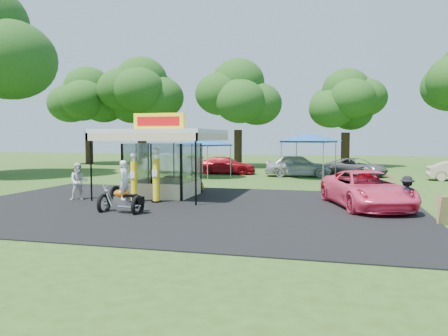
{
  "coord_description": "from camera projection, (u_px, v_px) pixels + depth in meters",
  "views": [
    {
      "loc": [
        6.43,
        -15.54,
        2.99
      ],
      "look_at": [
        1.42,
        4.0,
        1.58
      ],
      "focal_mm": 35.0,
      "sensor_mm": 36.0,
      "label": 1
    }
  ],
  "objects": [
    {
      "name": "bg_car_b",
      "position": [
        226.0,
        165.0,
        35.75
      ],
      "size": [
        4.94,
        2.18,
        1.41
      ],
      "primitive_type": "imported",
      "rotation": [
        0.0,
        0.0,
        1.61
      ],
      "color": "#AA0D17",
      "rests_on": "ground"
    },
    {
      "name": "spectator_east_a",
      "position": [
        407.0,
        196.0,
        16.75
      ],
      "size": [
        1.08,
        0.76,
        1.52
      ],
      "primitive_type": "imported",
      "rotation": [
        0.0,
        0.0,
        3.36
      ],
      "color": "black",
      "rests_on": "ground"
    },
    {
      "name": "oak_far_a",
      "position": [
        88.0,
        104.0,
        48.97
      ],
      "size": [
        8.97,
        8.97,
        10.63
      ],
      "color": "black",
      "rests_on": "ground"
    },
    {
      "name": "gas_pump_left",
      "position": [
        134.0,
        178.0,
        19.94
      ],
      "size": [
        0.44,
        0.44,
        2.34
      ],
      "color": "black",
      "rests_on": "ground"
    },
    {
      "name": "ground",
      "position": [
        163.0,
        215.0,
        16.82
      ],
      "size": [
        120.0,
        120.0,
        0.0
      ],
      "primitive_type": "plane",
      "color": "#2D4816",
      "rests_on": "ground"
    },
    {
      "name": "oak_far_b",
      "position": [
        142.0,
        98.0,
        46.87
      ],
      "size": [
        9.51,
        9.51,
        11.34
      ],
      "color": "black",
      "rests_on": "ground"
    },
    {
      "name": "asphalt_apron",
      "position": [
        180.0,
        207.0,
        18.75
      ],
      "size": [
        20.0,
        14.0,
        0.04
      ],
      "primitive_type": "cube",
      "color": "black",
      "rests_on": "ground"
    },
    {
      "name": "kiosk_car",
      "position": [
        179.0,
        183.0,
        24.24
      ],
      "size": [
        2.82,
        1.13,
        0.96
      ],
      "primitive_type": "imported",
      "rotation": [
        0.0,
        0.0,
        1.57
      ],
      "color": "yellow",
      "rests_on": "ground"
    },
    {
      "name": "motorcycle",
      "position": [
        123.0,
        192.0,
        17.04
      ],
      "size": [
        1.87,
        1.01,
        2.18
      ],
      "rotation": [
        0.0,
        0.0,
        -0.09
      ],
      "color": "black",
      "rests_on": "ground"
    },
    {
      "name": "bg_car_a",
      "position": [
        174.0,
        163.0,
        36.97
      ],
      "size": [
        5.18,
        2.19,
        1.66
      ],
      "primitive_type": "imported",
      "rotation": [
        0.0,
        0.0,
        1.66
      ],
      "color": "white",
      "rests_on": "ground"
    },
    {
      "name": "oak_far_c",
      "position": [
        238.0,
        100.0,
        44.05
      ],
      "size": [
        9.05,
        9.05,
        10.67
      ],
      "color": "black",
      "rests_on": "ground"
    },
    {
      "name": "bg_car_d",
      "position": [
        356.0,
        167.0,
        33.98
      ],
      "size": [
        5.27,
        4.95,
        1.38
      ],
      "primitive_type": "imported",
      "rotation": [
        0.0,
        0.0,
        0.87
      ],
      "color": "slate",
      "rests_on": "ground"
    },
    {
      "name": "spectator_west",
      "position": [
        79.0,
        182.0,
        20.74
      ],
      "size": [
        1.1,
        1.05,
        1.79
      ],
      "primitive_type": "imported",
      "rotation": [
        0.0,
        0.0,
        0.61
      ],
      "color": "white",
      "rests_on": "ground"
    },
    {
      "name": "bg_car_c",
      "position": [
        298.0,
        165.0,
        33.41
      ],
      "size": [
        5.22,
        2.61,
        1.71
      ],
      "primitive_type": "imported",
      "rotation": [
        0.0,
        0.0,
        1.69
      ],
      "color": "#A8A7AC",
      "rests_on": "ground"
    },
    {
      "name": "tent_west",
      "position": [
        205.0,
        141.0,
        32.39
      ],
      "size": [
        4.26,
        4.26,
        2.98
      ],
      "rotation": [
        0.0,
        0.0,
        -0.39
      ],
      "color": "gray",
      "rests_on": "ground"
    },
    {
      "name": "tent_east",
      "position": [
        309.0,
        137.0,
        31.83
      ],
      "size": [
        4.73,
        4.73,
        3.31
      ],
      "rotation": [
        0.0,
        0.0,
        -0.27
      ],
      "color": "gray",
      "rests_on": "ground"
    },
    {
      "name": "pink_sedan",
      "position": [
        366.0,
        189.0,
        18.5
      ],
      "size": [
        4.2,
        6.21,
        1.58
      ],
      "primitive_type": "imported",
      "rotation": [
        0.0,
        0.0,
        0.3
      ],
      "color": "#FF4575",
      "rests_on": "ground"
    },
    {
      "name": "gas_station_kiosk",
      "position": [
        163.0,
        161.0,
        22.02
      ],
      "size": [
        5.4,
        5.4,
        4.18
      ],
      "color": "white",
      "rests_on": "ground"
    },
    {
      "name": "oak_far_d",
      "position": [
        346.0,
        106.0,
        44.21
      ],
      "size": [
        8.18,
        8.18,
        9.74
      ],
      "color": "black",
      "rests_on": "ground"
    },
    {
      "name": "spare_tires",
      "position": [
        116.0,
        193.0,
        20.97
      ],
      "size": [
        0.8,
        0.49,
        0.68
      ],
      "rotation": [
        0.0,
        0.0,
        -0.12
      ],
      "color": "black",
      "rests_on": "ground"
    },
    {
      "name": "gas_pump_right",
      "position": [
        156.0,
        177.0,
        19.87
      ],
      "size": [
        0.47,
        0.47,
        2.52
      ],
      "color": "black",
      "rests_on": "ground"
    },
    {
      "name": "a_frame_sign",
      "position": [
        446.0,
        210.0,
        14.9
      ],
      "size": [
        0.61,
        0.63,
        1.01
      ],
      "rotation": [
        0.0,
        0.0,
        0.26
      ],
      "color": "#593819",
      "rests_on": "ground"
    }
  ]
}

